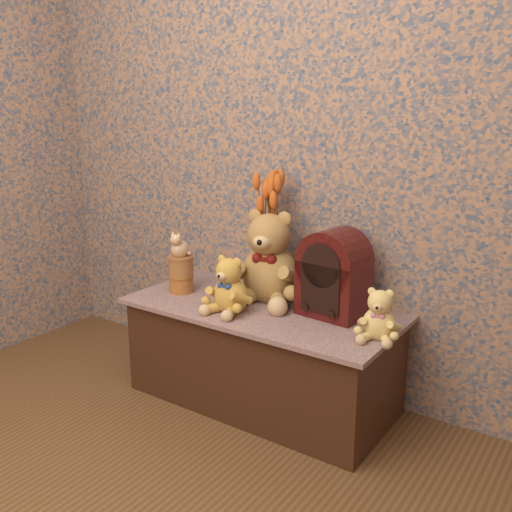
{
  "coord_description": "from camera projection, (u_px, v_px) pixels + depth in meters",
  "views": [
    {
      "loc": [
        1.31,
        -0.74,
        1.31
      ],
      "look_at": [
        0.0,
        1.17,
        0.69
      ],
      "focal_mm": 39.97,
      "sensor_mm": 36.0,
      "label": 1
    }
  ],
  "objects": [
    {
      "name": "ceramic_vase",
      "position": [
        270.0,
        274.0,
        2.62
      ],
      "size": [
        0.15,
        0.15,
        0.21
      ],
      "primitive_type": "cylinder",
      "rotation": [
        0.0,
        0.0,
        -0.28
      ],
      "color": "tan",
      "rests_on": "display_shelf"
    },
    {
      "name": "biscuit_tin_lower",
      "position": [
        181.0,
        284.0,
        2.68
      ],
      "size": [
        0.11,
        0.11,
        0.08
      ],
      "primitive_type": "cylinder",
      "rotation": [
        0.0,
        0.0,
        -0.01
      ],
      "color": "gold",
      "rests_on": "display_shelf"
    },
    {
      "name": "biscuit_tin_upper",
      "position": [
        181.0,
        266.0,
        2.66
      ],
      "size": [
        0.15,
        0.15,
        0.09
      ],
      "primitive_type": "cylinder",
      "rotation": [
        0.0,
        0.0,
        0.34
      ],
      "color": "tan",
      "rests_on": "biscuit_tin_lower"
    },
    {
      "name": "teddy_large",
      "position": [
        270.0,
        252.0,
        2.54
      ],
      "size": [
        0.43,
        0.48,
        0.44
      ],
      "primitive_type": null,
      "rotation": [
        0.0,
        0.0,
        0.23
      ],
      "color": "olive",
      "rests_on": "display_shelf"
    },
    {
      "name": "display_shelf",
      "position": [
        262.0,
        354.0,
        2.56
      ],
      "size": [
        1.21,
        0.58,
        0.45
      ],
      "primitive_type": "cube",
      "color": "navy",
      "rests_on": "ground"
    },
    {
      "name": "teddy_medium",
      "position": [
        230.0,
        282.0,
        2.42
      ],
      "size": [
        0.21,
        0.25,
        0.26
      ],
      "primitive_type": null,
      "rotation": [
        0.0,
        0.0,
        0.0
      ],
      "color": "gold",
      "rests_on": "display_shelf"
    },
    {
      "name": "cathedral_radio",
      "position": [
        334.0,
        273.0,
        2.35
      ],
      "size": [
        0.29,
        0.22,
        0.37
      ],
      "primitive_type": null,
      "rotation": [
        0.0,
        0.0,
        -0.1
      ],
      "color": "#390A0A",
      "rests_on": "display_shelf"
    },
    {
      "name": "cat_figurine",
      "position": [
        180.0,
        243.0,
        2.63
      ],
      "size": [
        0.11,
        0.11,
        0.13
      ],
      "primitive_type": null,
      "rotation": [
        0.0,
        0.0,
        0.14
      ],
      "color": "silver",
      "rests_on": "biscuit_tin_upper"
    },
    {
      "name": "dried_stalks",
      "position": [
        270.0,
        205.0,
        2.54
      ],
      "size": [
        0.29,
        0.29,
        0.43
      ],
      "primitive_type": null,
      "rotation": [
        0.0,
        0.0,
        0.38
      ],
      "color": "#D15C21",
      "rests_on": "ceramic_vase"
    },
    {
      "name": "teddy_small",
      "position": [
        380.0,
        311.0,
        2.14
      ],
      "size": [
        0.2,
        0.23,
        0.21
      ],
      "primitive_type": null,
      "rotation": [
        0.0,
        0.0,
        0.19
      ],
      "color": "#DCBF68",
      "rests_on": "display_shelf"
    }
  ]
}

